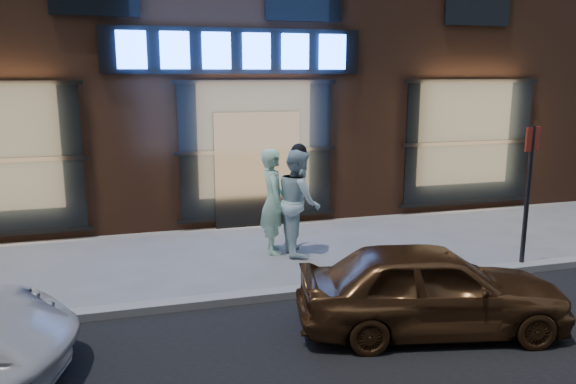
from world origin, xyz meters
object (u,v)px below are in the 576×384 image
object	(u,v)px
man_bowtie	(273,201)
man_cap	(299,201)
gold_sedan	(431,288)
sign_post	(529,184)

from	to	relation	value
man_bowtie	man_cap	world-z (taller)	man_cap
man_cap	gold_sedan	bearing A→B (deg)	-164.85
man_cap	sign_post	bearing A→B (deg)	-115.04
man_bowtie	sign_post	xyz separation A→B (m)	(3.72, -1.98, 0.49)
man_cap	sign_post	xyz separation A→B (m)	(3.30, -1.83, 0.48)
man_bowtie	gold_sedan	distance (m)	3.79
man_cap	sign_post	world-z (taller)	sign_post
gold_sedan	sign_post	distance (m)	3.20
sign_post	man_cap	bearing A→B (deg)	129.52
man_bowtie	gold_sedan	bearing A→B (deg)	-157.84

